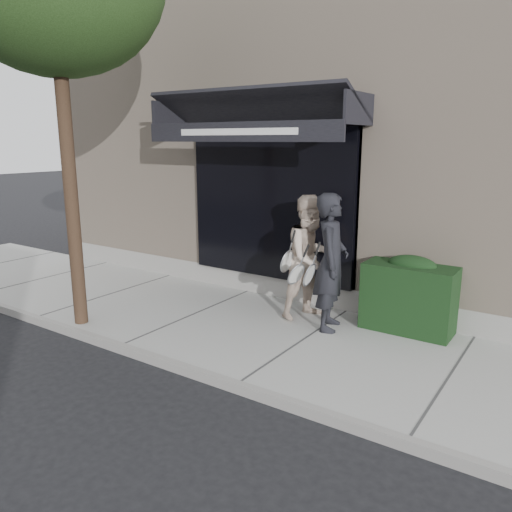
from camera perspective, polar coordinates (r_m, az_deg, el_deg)
The scene contains 7 objects.
ground at distance 7.25m, azimuth 5.32°, elevation -10.42°, with size 80.00×80.00×0.00m, color black.
sidewalk at distance 7.22m, azimuth 5.33°, elevation -9.98°, with size 20.00×3.00×0.12m, color #A0A09B.
curb at distance 6.03m, azimuth -2.04°, elevation -14.73°, with size 20.00×0.10×0.14m, color gray.
building_facade at distance 11.26m, azimuth 18.12°, elevation 11.72°, with size 14.30×8.04×5.64m.
hedge at distance 7.72m, azimuth 17.16°, elevation -4.27°, with size 1.30×0.70×1.14m.
pedestrian_front at distance 7.40m, azimuth 8.56°, elevation -0.72°, with size 0.83×0.99×2.04m.
pedestrian_back at distance 7.84m, azimuth 6.28°, elevation -0.16°, with size 1.06×1.17×1.95m.
Camera 1 is at (3.16, -5.85, 2.88)m, focal length 35.00 mm.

